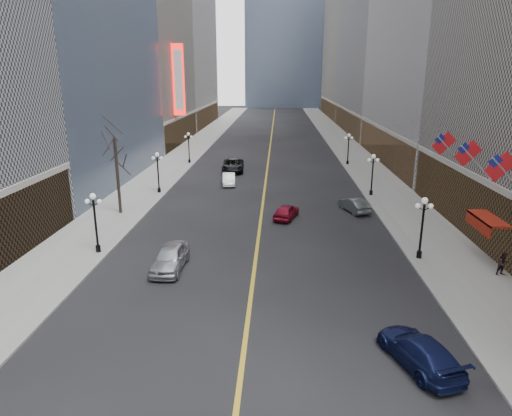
# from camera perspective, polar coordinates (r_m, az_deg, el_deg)

# --- Properties ---
(sidewalk_east) EXTENTS (6.00, 230.00, 0.15)m
(sidewalk_east) POSITION_cam_1_polar(r_m,az_deg,el_deg) (73.37, 12.62, 5.88)
(sidewalk_east) COLOR gray
(sidewalk_east) RESTS_ON ground
(sidewalk_west) EXTENTS (6.00, 230.00, 0.15)m
(sidewalk_west) POSITION_cam_1_polar(r_m,az_deg,el_deg) (73.95, -9.41, 6.13)
(sidewalk_west) COLOR gray
(sidewalk_west) RESTS_ON ground
(lane_line) EXTENTS (0.25, 200.00, 0.02)m
(lane_line) POSITION_cam_1_polar(r_m,az_deg,el_deg) (82.19, 1.72, 7.31)
(lane_line) COLOR gold
(lane_line) RESTS_ON ground
(bldg_east_c) EXTENTS (26.60, 40.60, 48.80)m
(bldg_east_c) POSITION_cam_1_polar(r_m,az_deg,el_deg) (111.43, 18.87, 21.33)
(bldg_east_c) COLOR #98989B
(bldg_east_c) RESTS_ON ground
(bldg_east_d) EXTENTS (26.60, 46.60, 62.80)m
(bldg_east_d) POSITION_cam_1_polar(r_m,az_deg,el_deg) (153.91, 14.56, 22.66)
(bldg_east_d) COLOR gray
(bldg_east_d) RESTS_ON ground
(bldg_west_c) EXTENTS (26.60, 30.60, 50.80)m
(bldg_west_c) POSITION_cam_1_polar(r_m,az_deg,el_deg) (94.40, -18.15, 23.07)
(bldg_west_c) COLOR gray
(bldg_west_c) RESTS_ON ground
(streetlamp_east_1) EXTENTS (1.26, 0.44, 4.52)m
(streetlamp_east_1) POSITION_cam_1_polar(r_m,az_deg,el_deg) (34.29, 20.11, -1.60)
(streetlamp_east_1) COLOR black
(streetlamp_east_1) RESTS_ON sidewalk_east
(streetlamp_east_2) EXTENTS (1.26, 0.44, 4.52)m
(streetlamp_east_2) POSITION_cam_1_polar(r_m,az_deg,el_deg) (51.20, 14.37, 4.58)
(streetlamp_east_2) COLOR black
(streetlamp_east_2) RESTS_ON sidewalk_east
(streetlamp_east_3) EXTENTS (1.26, 0.44, 4.52)m
(streetlamp_east_3) POSITION_cam_1_polar(r_m,az_deg,el_deg) (68.67, 11.48, 7.65)
(streetlamp_east_3) COLOR black
(streetlamp_east_3) RESTS_ON sidewalk_east
(streetlamp_west_1) EXTENTS (1.26, 0.44, 4.52)m
(streetlamp_west_1) POSITION_cam_1_polar(r_m,az_deg,el_deg) (35.33, -19.49, -1.02)
(streetlamp_west_1) COLOR black
(streetlamp_west_1) RESTS_ON sidewalk_west
(streetlamp_west_2) EXTENTS (1.26, 0.44, 4.52)m
(streetlamp_west_2) POSITION_cam_1_polar(r_m,az_deg,el_deg) (51.90, -12.17, 4.88)
(streetlamp_west_2) COLOR black
(streetlamp_west_2) RESTS_ON sidewalk_west
(streetlamp_west_3) EXTENTS (1.26, 0.44, 4.52)m
(streetlamp_west_3) POSITION_cam_1_polar(r_m,az_deg,el_deg) (69.19, -8.41, 7.86)
(streetlamp_west_3) COLOR black
(streetlamp_west_3) RESTS_ON sidewalk_west
(flag_3) EXTENTS (2.87, 0.12, 2.87)m
(flag_3) POSITION_cam_1_polar(r_m,az_deg,el_deg) (31.84, 28.48, 4.26)
(flag_3) COLOR #B2B2B7
(flag_3) RESTS_ON ground
(flag_4) EXTENTS (2.87, 0.12, 2.87)m
(flag_4) POSITION_cam_1_polar(r_m,az_deg,el_deg) (36.34, 25.20, 5.95)
(flag_4) COLOR #B2B2B7
(flag_4) RESTS_ON ground
(flag_5) EXTENTS (2.87, 0.12, 2.87)m
(flag_5) POSITION_cam_1_polar(r_m,az_deg,el_deg) (40.95, 22.63, 7.25)
(flag_5) COLOR #B2B2B7
(flag_5) RESTS_ON ground
(awning_c) EXTENTS (1.40, 4.00, 0.93)m
(awning_c) POSITION_cam_1_polar(r_m,az_deg,el_deg) (35.76, 26.73, -1.35)
(awning_c) COLOR maroon
(awning_c) RESTS_ON ground
(theatre_marquee) EXTENTS (2.00, 0.55, 12.00)m
(theatre_marquee) POSITION_cam_1_polar(r_m,az_deg,el_deg) (83.01, -9.65, 15.50)
(theatre_marquee) COLOR red
(theatre_marquee) RESTS_ON ground
(tree_west_far) EXTENTS (3.60, 3.60, 7.92)m
(tree_west_far) POSITION_cam_1_polar(r_m,az_deg,el_deg) (44.32, -17.18, 7.00)
(tree_west_far) COLOR #2D231C
(tree_west_far) RESTS_ON sidewalk_west
(car_nb_near) EXTENTS (2.11, 5.01, 1.69)m
(car_nb_near) POSITION_cam_1_polar(r_m,az_deg,el_deg) (31.91, -10.69, -6.10)
(car_nb_near) COLOR #B2B6BA
(car_nb_near) RESTS_ON ground
(car_nb_mid) EXTENTS (1.92, 4.35, 1.39)m
(car_nb_mid) POSITION_cam_1_polar(r_m,az_deg,el_deg) (55.49, -3.41, 3.62)
(car_nb_mid) COLOR white
(car_nb_mid) RESTS_ON ground
(car_nb_far) EXTENTS (3.21, 6.32, 1.71)m
(car_nb_far) POSITION_cam_1_polar(r_m,az_deg,el_deg) (63.21, -2.88, 5.34)
(car_nb_far) COLOR black
(car_nb_far) RESTS_ON ground
(car_sb_near) EXTENTS (3.54, 5.33, 1.43)m
(car_sb_near) POSITION_cam_1_polar(r_m,az_deg,el_deg) (23.08, 19.75, -16.49)
(car_sb_near) COLOR #111842
(car_sb_near) RESTS_ON ground
(car_sb_mid) EXTENTS (2.78, 4.35, 1.38)m
(car_sb_mid) POSITION_cam_1_polar(r_m,az_deg,el_deg) (42.35, 3.81, -0.43)
(car_sb_mid) COLOR maroon
(car_sb_mid) RESTS_ON ground
(car_sb_far) EXTENTS (2.74, 4.39, 1.37)m
(car_sb_far) POSITION_cam_1_polar(r_m,az_deg,el_deg) (45.44, 12.16, 0.39)
(car_sb_far) COLOR #555B5D
(car_sb_far) RESTS_ON ground
(ped_east_walk) EXTENTS (0.86, 0.59, 1.60)m
(ped_east_walk) POSITION_cam_1_polar(r_m,az_deg,el_deg) (34.22, 28.52, -6.14)
(ped_east_walk) COLOR black
(ped_east_walk) RESTS_ON sidewalk_east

